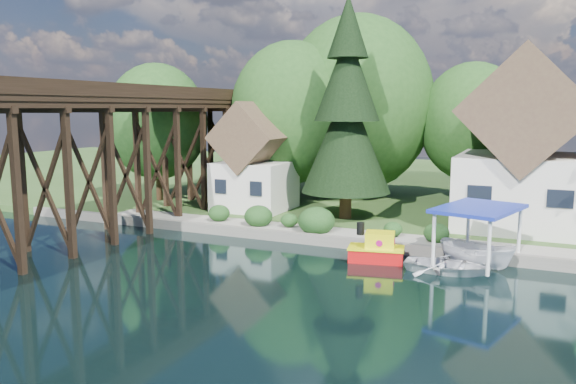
% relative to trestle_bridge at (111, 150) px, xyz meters
% --- Properties ---
extents(ground, '(140.00, 140.00, 0.00)m').
position_rel_trestle_bridge_xyz_m(ground, '(16.00, -5.17, -5.35)').
color(ground, black).
rests_on(ground, ground).
extents(bank, '(140.00, 52.00, 0.50)m').
position_rel_trestle_bridge_xyz_m(bank, '(16.00, 28.83, -5.10)').
color(bank, '#304F1F').
rests_on(bank, ground).
extents(seawall, '(60.00, 0.40, 0.62)m').
position_rel_trestle_bridge_xyz_m(seawall, '(20.00, 2.83, -5.04)').
color(seawall, slate).
rests_on(seawall, ground).
extents(promenade, '(50.00, 2.60, 0.06)m').
position_rel_trestle_bridge_xyz_m(promenade, '(22.00, 4.13, -4.82)').
color(promenade, gray).
rests_on(promenade, bank).
extents(trestle_bridge, '(4.12, 44.18, 9.30)m').
position_rel_trestle_bridge_xyz_m(trestle_bridge, '(0.00, 0.00, 0.00)').
color(trestle_bridge, black).
rests_on(trestle_bridge, ground).
extents(house_left, '(7.64, 8.64, 11.02)m').
position_rel_trestle_bridge_xyz_m(house_left, '(23.00, 10.83, -0.21)').
color(house_left, silver).
rests_on(house_left, bank).
extents(shed, '(5.09, 5.40, 7.85)m').
position_rel_trestle_bridge_xyz_m(shed, '(5.00, 9.33, -1.52)').
color(shed, silver).
rests_on(shed, bank).
extents(bg_trees, '(49.90, 13.30, 10.57)m').
position_rel_trestle_bridge_xyz_m(bg_trees, '(17.00, 16.08, 1.94)').
color(bg_trees, '#382314').
rests_on(bg_trees, bank).
extents(shrubs, '(15.76, 2.47, 1.70)m').
position_rel_trestle_bridge_xyz_m(shrubs, '(11.40, 4.09, -4.12)').
color(shrubs, '#1A4017').
rests_on(shrubs, bank).
extents(conifer, '(5.95, 5.95, 14.64)m').
position_rel_trestle_bridge_xyz_m(conifer, '(12.16, 8.78, 2.20)').
color(conifer, '#382314').
rests_on(conifer, bank).
extents(tugboat, '(3.09, 2.08, 2.07)m').
position_rel_trestle_bridge_xyz_m(tugboat, '(16.55, 0.84, -4.73)').
color(tugboat, red).
rests_on(tugboat, ground).
extents(boat_white_a, '(4.20, 3.07, 0.85)m').
position_rel_trestle_bridge_xyz_m(boat_white_a, '(20.19, 0.33, -4.92)').
color(boat_white_a, white).
rests_on(boat_white_a, ground).
extents(boat_canopy, '(4.46, 5.49, 3.08)m').
position_rel_trestle_bridge_xyz_m(boat_canopy, '(21.37, 1.82, -4.03)').
color(boat_canopy, white).
rests_on(boat_canopy, ground).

